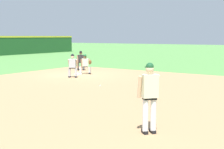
{
  "coord_description": "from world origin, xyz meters",
  "views": [
    {
      "loc": [
        -15.71,
        -13.4,
        2.52
      ],
      "look_at": [
        -6.05,
        -6.84,
        1.09
      ],
      "focal_mm": 50.0,
      "sensor_mm": 36.0,
      "label": 1
    }
  ],
  "objects": [
    {
      "name": "pitcher",
      "position": [
        -8.6,
        -9.75,
        1.06
      ],
      "size": [
        0.85,
        0.54,
        1.86
      ],
      "color": "black",
      "rests_on": "ground"
    },
    {
      "name": "baserunner",
      "position": [
        -1.29,
        -0.68,
        0.79
      ],
      "size": [
        0.61,
        0.67,
        1.46
      ],
      "color": "black",
      "rests_on": "ground"
    },
    {
      "name": "ground_plane",
      "position": [
        0.0,
        0.0,
        0.0
      ],
      "size": [
        160.0,
        160.0,
        0.0
      ],
      "primitive_type": "plane",
      "color": "#518942"
    },
    {
      "name": "first_baseman",
      "position": [
        0.56,
        -0.2,
        0.73
      ],
      "size": [
        0.72,
        1.09,
        1.34
      ],
      "color": "black",
      "rests_on": "ground"
    },
    {
      "name": "umpire",
      "position": [
        2.21,
        1.58,
        0.79
      ],
      "size": [
        0.67,
        0.67,
        1.46
      ],
      "color": "black",
      "rests_on": "ground"
    },
    {
      "name": "first_base_bag",
      "position": [
        0.0,
        0.0,
        0.04
      ],
      "size": [
        0.38,
        0.38,
        0.09
      ],
      "primitive_type": "cube",
      "color": "white",
      "rests_on": "ground"
    },
    {
      "name": "baseball",
      "position": [
        -3.09,
        -4.11,
        0.04
      ],
      "size": [
        0.07,
        0.07,
        0.07
      ],
      "primitive_type": "sphere",
      "color": "white",
      "rests_on": "ground"
    },
    {
      "name": "infield_dirt_patch",
      "position": [
        -4.32,
        -4.89,
        0.0
      ],
      "size": [
        18.0,
        18.0,
        0.01
      ],
      "primitive_type": "cube",
      "color": "#A87F56",
      "rests_on": "ground"
    }
  ]
}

